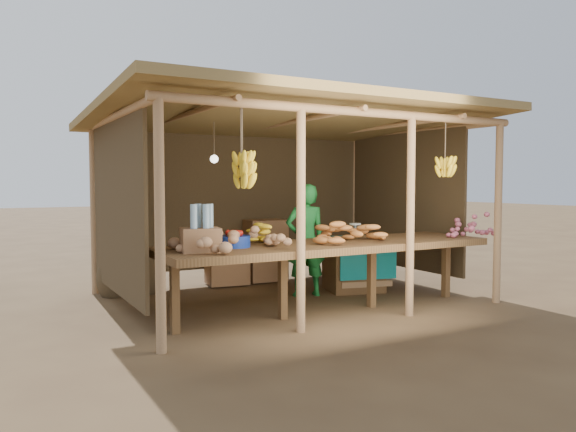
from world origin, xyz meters
TOP-DOWN VIEW (x-y plane):
  - ground at (0.00, 0.00)m, footprint 60.00×60.00m
  - stall_structure at (-0.01, -0.09)m, footprint 4.70×3.50m
  - counter at (0.00, -0.95)m, footprint 3.90×1.05m
  - potato_heap at (-1.22, -1.07)m, footprint 1.26×0.93m
  - sweet_potato_heap at (0.22, -1.02)m, footprint 1.05×0.86m
  - onion_heap at (1.90, -1.24)m, footprint 0.76×0.53m
  - banana_pile at (-0.90, -0.66)m, footprint 0.67×0.47m
  - tomato_basin at (-1.12, -0.84)m, footprint 0.34×0.34m
  - bottle_box at (-1.56, -1.04)m, footprint 0.42×0.36m
  - vendor at (0.26, -0.00)m, footprint 0.60×0.46m
  - tarp_crate at (1.02, -0.01)m, footprint 0.94×0.86m
  - carton_stack at (0.08, 1.20)m, footprint 1.21×0.48m
  - burlap_sacks at (-1.70, 1.20)m, footprint 0.89×0.47m

SIDE VIEW (x-z plane):
  - ground at x=0.00m, z-range 0.00..0.00m
  - burlap_sacks at x=-1.70m, z-range -0.04..0.59m
  - tarp_crate at x=1.02m, z-range -0.08..0.86m
  - carton_stack at x=0.08m, z-range -0.05..0.85m
  - vendor at x=0.26m, z-range 0.00..1.46m
  - counter at x=0.00m, z-range 0.34..1.14m
  - tomato_basin at x=-1.12m, z-range 0.78..0.96m
  - banana_pile at x=-0.90m, z-range 0.80..1.15m
  - onion_heap at x=1.90m, z-range 0.80..1.15m
  - sweet_potato_heap at x=0.22m, z-range 0.80..1.16m
  - bottle_box at x=-1.56m, z-range 0.74..1.21m
  - potato_heap at x=-1.22m, z-range 0.80..1.17m
  - stall_structure at x=-0.01m, z-range 0.69..3.12m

